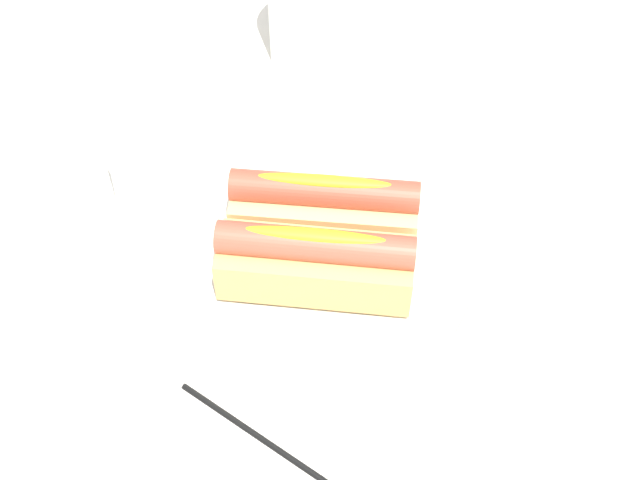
% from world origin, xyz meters
% --- Properties ---
extents(ground_plane, '(2.40, 2.40, 0.00)m').
position_xyz_m(ground_plane, '(0.00, 0.00, 0.00)').
color(ground_plane, silver).
extents(serving_bowl, '(0.27, 0.27, 0.03)m').
position_xyz_m(serving_bowl, '(0.01, -0.02, 0.02)').
color(serving_bowl, silver).
rests_on(serving_bowl, ground_plane).
extents(hotdog_front, '(0.15, 0.06, 0.06)m').
position_xyz_m(hotdog_front, '(0.01, -0.05, 0.06)').
color(hotdog_front, tan).
rests_on(hotdog_front, serving_bowl).
extents(hotdog_back, '(0.15, 0.07, 0.06)m').
position_xyz_m(hotdog_back, '(0.01, 0.01, 0.06)').
color(hotdog_back, '#DBB270').
rests_on(hotdog_back, serving_bowl).
extents(water_glass, '(0.07, 0.07, 0.09)m').
position_xyz_m(water_glass, '(-0.21, -0.00, 0.04)').
color(water_glass, white).
rests_on(water_glass, ground_plane).
extents(paper_towel_roll, '(0.11, 0.11, 0.13)m').
position_xyz_m(paper_towel_roll, '(-0.05, 0.27, 0.07)').
color(paper_towel_roll, white).
rests_on(paper_towel_roll, ground_plane).
extents(chopstick_near, '(0.20, 0.09, 0.01)m').
position_xyz_m(chopstick_near, '(0.03, -0.19, 0.00)').
color(chopstick_near, black).
rests_on(chopstick_near, ground_plane).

